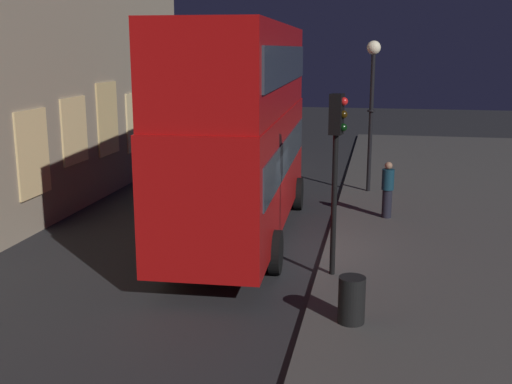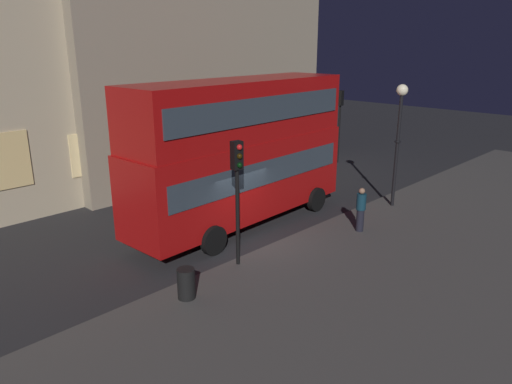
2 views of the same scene
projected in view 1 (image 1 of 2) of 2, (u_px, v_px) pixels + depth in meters
ground_plane at (287, 254)px, 15.58m from camera, size 80.00×80.00×0.00m
double_decker_bus at (240, 123)px, 16.29m from camera, size 9.82×3.09×5.56m
traffic_light_near_kerb at (336, 147)px, 13.24m from camera, size 0.36×0.38×3.95m
traffic_light_far_side at (222, 94)px, 27.51m from camera, size 0.35×0.38×4.21m
street_lamp at (372, 85)px, 21.17m from camera, size 0.46×0.46×5.12m
pedestrian at (388, 189)px, 18.34m from camera, size 0.35×0.35×1.66m
litter_bin at (352, 300)px, 11.35m from camera, size 0.49×0.49×0.86m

